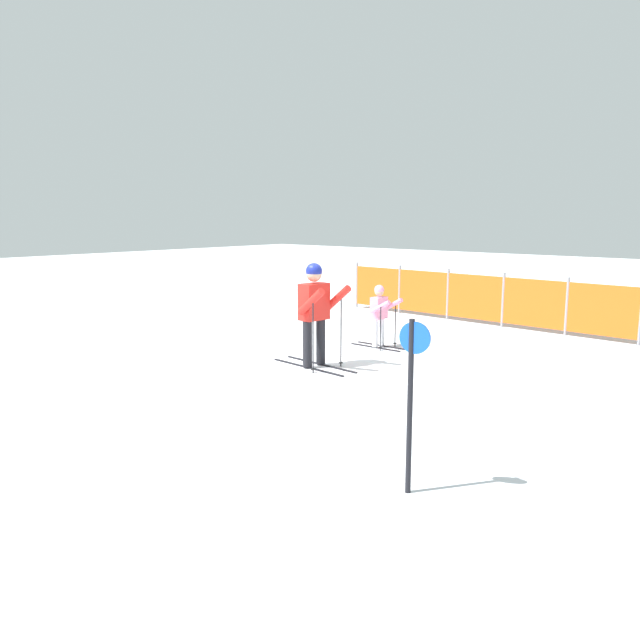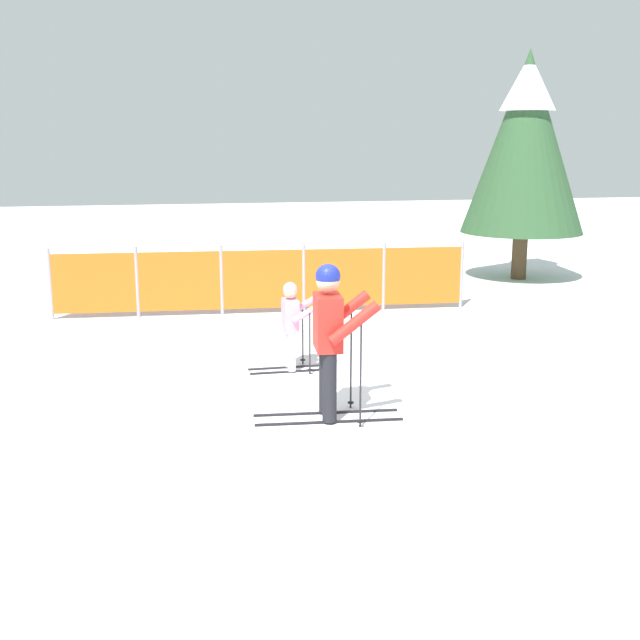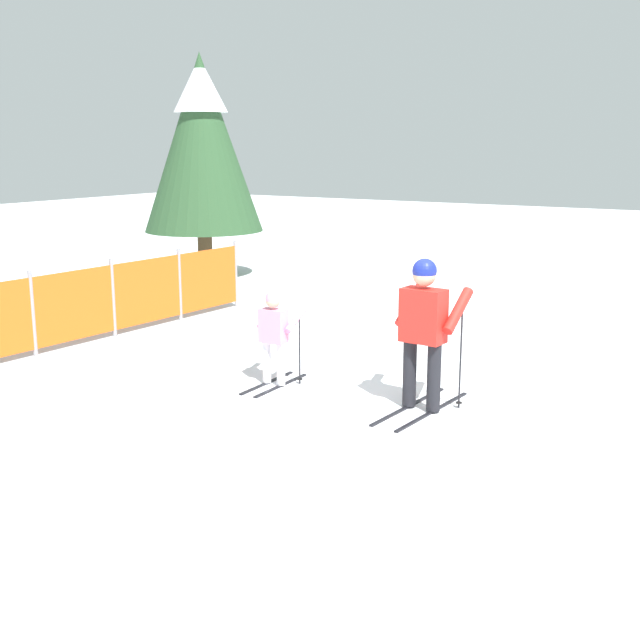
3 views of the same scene
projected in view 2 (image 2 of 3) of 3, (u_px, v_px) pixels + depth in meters
name	position (u px, v px, depth m)	size (l,w,h in m)	color
ground_plane	(297.00, 412.00, 8.83)	(60.00, 60.00, 0.00)	white
skier_adult	(330.00, 328.00, 8.43)	(1.61, 0.74, 1.68)	black
skier_child	(292.00, 319.00, 10.31)	(1.10, 0.55, 1.17)	black
safety_fence	(263.00, 279.00, 13.75)	(7.10, 0.49, 1.19)	gray
conifer_far	(526.00, 139.00, 16.68)	(2.56, 2.56, 4.76)	#4C3823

